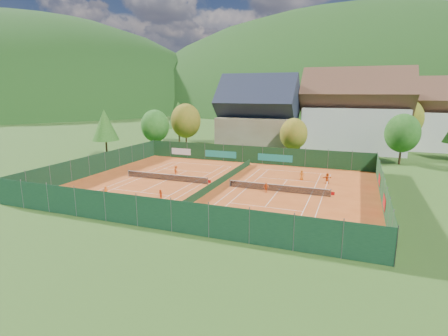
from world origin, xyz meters
TOP-DOWN VIEW (x-y plane):
  - ground at (0.00, 0.00)m, footprint 600.00×600.00m
  - clay_pad at (0.00, 0.00)m, footprint 40.00×32.00m
  - court_markings_left at (-8.00, 0.00)m, footprint 11.03×23.83m
  - court_markings_right at (8.00, 0.00)m, footprint 11.03×23.83m
  - tennis_net_left at (-7.85, 0.00)m, footprint 13.30×0.10m
  - tennis_net_right at (8.15, 0.00)m, footprint 13.30×0.10m
  - court_divider at (0.00, 0.00)m, footprint 0.03×28.80m
  - fence_north at (-0.46, 15.99)m, footprint 40.00×0.10m
  - fence_south at (0.00, -16.00)m, footprint 40.00×0.04m
  - fence_west at (-20.00, 0.00)m, footprint 0.04×32.00m
  - fence_east at (20.00, 0.05)m, footprint 0.09×32.00m
  - chalet at (-3.00, 30.00)m, footprint 16.20×12.00m
  - hotel_block_a at (16.00, 36.00)m, footprint 21.60×11.00m
  - hotel_block_b at (30.00, 44.00)m, footprint 17.28×10.00m
  - tree_west_front at (-22.00, 20.00)m, footprint 5.72×5.72m
  - tree_west_mid at (-18.00, 26.00)m, footprint 6.44×6.44m
  - tree_west_back at (-24.00, 34.00)m, footprint 5.60×5.60m
  - tree_center at (6.00, 22.00)m, footprint 5.01×5.01m
  - tree_east_front at (24.00, 24.00)m, footprint 5.72×5.72m
  - tree_west_side at (-28.00, 12.00)m, footprint 5.04×5.04m
  - tree_east_back at (26.00, 40.00)m, footprint 7.15×7.15m
  - mountain_backdrop at (28.54, 233.48)m, footprint 820.00×530.00m
  - ball_hopper at (13.66, -10.03)m, footprint 0.34×0.34m
  - loose_ball_0 at (-10.29, -6.21)m, footprint 0.07×0.07m
  - loose_ball_1 at (7.26, -7.69)m, footprint 0.07×0.07m
  - loose_ball_2 at (3.19, 3.10)m, footprint 0.07×0.07m
  - loose_ball_3 at (-1.37, 8.26)m, footprint 0.07×0.07m
  - loose_ball_4 at (10.18, -2.07)m, footprint 0.07×0.07m
  - player_left_near at (-10.22, -10.10)m, footprint 0.65×0.55m
  - player_left_mid at (-4.10, -8.08)m, footprint 0.71×0.66m
  - player_left_far at (-8.09, 3.01)m, footprint 1.12×1.02m
  - player_right_near at (6.68, -0.87)m, footprint 0.78×0.70m
  - player_right_far_a at (9.92, 6.94)m, footprint 0.77×0.56m
  - player_right_far_b at (13.46, 6.26)m, footprint 1.44×0.89m

SIDE VIEW (x-z plane):
  - mountain_backdrop at x=28.54m, z-range -160.64..81.36m
  - ground at x=0.00m, z-range -0.02..-0.02m
  - clay_pad at x=0.00m, z-range 0.00..0.01m
  - court_markings_left at x=-8.00m, z-range 0.01..0.01m
  - court_markings_right at x=8.00m, z-range 0.01..0.01m
  - loose_ball_0 at x=-10.29m, z-range 0.00..0.07m
  - loose_ball_1 at x=7.26m, z-range 0.00..0.07m
  - loose_ball_2 at x=3.19m, z-range 0.00..0.07m
  - loose_ball_3 at x=-1.37m, z-range 0.00..0.07m
  - loose_ball_4 at x=10.18m, z-range 0.00..0.07m
  - court_divider at x=0.00m, z-range 0.00..1.00m
  - tennis_net_left at x=-7.85m, z-range 0.00..1.02m
  - tennis_net_right at x=8.15m, z-range 0.00..1.02m
  - ball_hopper at x=13.66m, z-range 0.16..0.96m
  - player_left_mid at x=-4.10m, z-range 0.00..1.18m
  - player_right_near at x=6.68m, z-range 0.00..1.27m
  - player_right_far_a at x=9.92m, z-range 0.00..1.45m
  - player_right_far_b at x=13.46m, z-range 0.00..1.48m
  - player_left_near at x=-10.22m, z-range 0.00..1.50m
  - player_left_far at x=-8.09m, z-range 0.00..1.51m
  - fence_north at x=-0.46m, z-range -0.03..2.97m
  - fence_east at x=20.00m, z-range -0.02..2.98m
  - fence_south at x=0.00m, z-range 0.00..3.00m
  - fence_west at x=-20.00m, z-range 0.00..3.00m
  - tree_center at x=6.00m, z-range 0.92..8.52m
  - tree_west_front at x=-22.00m, z-range 1.05..9.74m
  - tree_east_front at x=24.00m, z-range 1.05..9.74m
  - tree_west_side at x=-28.00m, z-range 1.56..10.56m
  - tree_west_mid at x=-18.00m, z-range 1.18..10.96m
  - hotel_block_b at x=30.00m, z-range -1.13..14.37m
  - chalet at x=-3.00m, z-range -1.38..14.62m
  - tree_west_back at x=-24.00m, z-range 1.74..11.74m
  - tree_east_back at x=26.00m, z-range 1.31..12.18m
  - hotel_block_a at x=16.00m, z-range -1.24..16.01m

